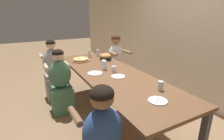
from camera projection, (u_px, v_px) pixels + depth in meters
The scene contains 17 objects.
ground_plane at pixel (112, 116), 2.91m from camera, with size 18.00×18.00×0.00m, color #896B4C.
restaurant_back_panel at pixel (192, 15), 3.14m from camera, with size 10.00×0.06×3.20m, color beige.
dining_table at pixel (112, 77), 2.69m from camera, with size 2.77×0.91×0.76m.
pizza_board_main at pixel (81, 60), 3.31m from camera, with size 0.34×0.34×0.06m.
skillet_bowl at pixel (106, 57), 3.40m from camera, with size 0.33×0.23×0.13m.
empty_plate_a at pixel (158, 101), 1.82m from camera, with size 0.20×0.20×0.02m.
empty_plate_b at pixel (95, 73), 2.64m from camera, with size 0.23×0.23×0.02m.
empty_plate_c at pixel (118, 76), 2.51m from camera, with size 0.20×0.20×0.02m.
drinking_glass_a at pixel (103, 63), 3.01m from camera, with size 0.07×0.07×0.11m.
drinking_glass_b at pixel (114, 70), 2.69m from camera, with size 0.07×0.07×0.10m.
drinking_glass_c at pixel (160, 86), 2.06m from camera, with size 0.07×0.07×0.12m.
drinking_glass_d at pixel (89, 54), 3.59m from camera, with size 0.06×0.06×0.15m.
drinking_glass_e at pixel (98, 53), 3.68m from camera, with size 0.07×0.07×0.13m.
drinking_glass_f at pixel (105, 66), 2.80m from camera, with size 0.07×0.07×0.15m.
diner_near_left at pixel (54, 73), 3.38m from camera, with size 0.51×0.40×1.17m.
diner_far_left at pixel (116, 63), 3.94m from camera, with size 0.51×0.40×1.19m.
diner_near_midleft at pixel (61, 85), 2.90m from camera, with size 0.51×0.40×1.10m.
Camera 1 is at (2.22, -1.19, 1.65)m, focal length 28.00 mm.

